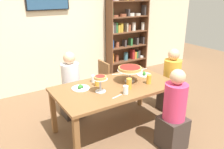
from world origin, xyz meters
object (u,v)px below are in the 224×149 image
at_px(bookshelf, 127,31).
at_px(beer_glass_amber_tall, 129,84).
at_px(diner_far_left, 71,89).
at_px(chair_far_right, 109,80).
at_px(deep_dish_pizza_stand, 130,69).
at_px(dining_table, 116,91).
at_px(cutlery_fork_far, 117,96).
at_px(cutlery_knife_near, 143,69).
at_px(beer_glass_amber_short, 97,81).
at_px(diner_head_east, 171,85).
at_px(water_glass_clear_near, 126,90).
at_px(water_glass_clear_far, 93,79).
at_px(salad_plate_far_diner, 81,88).
at_px(beer_glass_amber_spare, 149,79).
at_px(personal_pizza_stand, 100,80).
at_px(salad_plate_near_diner, 144,74).
at_px(cutlery_fork_near, 117,74).
at_px(diner_near_right, 174,116).

xyz_separation_m(bookshelf, beer_glass_amber_tall, (-1.54, -2.20, -0.31)).
height_order(diner_far_left, chair_far_right, diner_far_left).
height_order(diner_far_left, deep_dish_pizza_stand, diner_far_left).
distance_m(dining_table, cutlery_fork_far, 0.37).
bearing_deg(cutlery_knife_near, beer_glass_amber_short, 14.14).
bearing_deg(diner_head_east, diner_far_left, -25.31).
bearing_deg(cutlery_knife_near, water_glass_clear_near, 41.02).
height_order(dining_table, water_glass_clear_far, water_glass_clear_far).
bearing_deg(cutlery_knife_near, diner_head_east, 138.07).
bearing_deg(water_glass_clear_far, salad_plate_far_diner, -154.84).
bearing_deg(bookshelf, cutlery_fork_far, -128.17).
distance_m(beer_glass_amber_spare, water_glass_clear_far, 0.85).
bearing_deg(diner_far_left, personal_pizza_stand, 7.45).
xyz_separation_m(diner_head_east, chair_far_right, (-0.83, 0.78, -0.01)).
relative_size(dining_table, beer_glass_amber_spare, 12.58).
xyz_separation_m(diner_far_left, water_glass_clear_near, (0.36, -1.07, 0.31)).
distance_m(bookshelf, diner_far_left, 2.48).
height_order(bookshelf, salad_plate_near_diner, bookshelf).
xyz_separation_m(diner_head_east, water_glass_clear_far, (-1.40, 0.31, 0.30)).
distance_m(diner_head_east, beer_glass_amber_tall, 1.15).
relative_size(deep_dish_pizza_stand, beer_glass_amber_short, 2.49).
distance_m(dining_table, salad_plate_far_diner, 0.53).
distance_m(cutlery_fork_near, cutlery_knife_near, 0.53).
xyz_separation_m(beer_glass_amber_short, water_glass_clear_near, (0.19, -0.47, -0.02)).
distance_m(deep_dish_pizza_stand, beer_glass_amber_short, 0.54).
bearing_deg(beer_glass_amber_tall, diner_far_left, 117.98).
distance_m(salad_plate_near_diner, salad_plate_far_diner, 1.14).
distance_m(beer_glass_amber_short, beer_glass_amber_spare, 0.79).
bearing_deg(deep_dish_pizza_stand, chair_far_right, 83.62).
bearing_deg(cutlery_knife_near, cutlery_fork_far, 37.08).
relative_size(beer_glass_amber_short, beer_glass_amber_spare, 1.08).
height_order(diner_near_right, cutlery_fork_far, diner_near_right).
xyz_separation_m(diner_near_right, beer_glass_amber_short, (-0.65, 0.95, 0.33)).
relative_size(water_glass_clear_near, water_glass_clear_far, 1.10).
height_order(deep_dish_pizza_stand, water_glass_clear_near, deep_dish_pizza_stand).
xyz_separation_m(diner_near_right, cutlery_fork_near, (-0.13, 1.19, 0.25)).
bearing_deg(diner_far_left, dining_table, 27.74).
relative_size(dining_table, diner_near_right, 1.57).
height_order(diner_head_east, deep_dish_pizza_stand, diner_head_east).
xyz_separation_m(personal_pizza_stand, cutlery_knife_near, (1.12, 0.43, -0.17)).
bearing_deg(cutlery_fork_near, salad_plate_far_diner, 38.32).
height_order(salad_plate_near_diner, cutlery_fork_far, salad_plate_near_diner).
xyz_separation_m(diner_head_east, beer_glass_amber_spare, (-0.72, -0.20, 0.32)).
bearing_deg(salad_plate_near_diner, diner_near_right, -103.94).
xyz_separation_m(diner_head_east, salad_plate_far_diner, (-1.68, 0.18, 0.26)).
bearing_deg(deep_dish_pizza_stand, beer_glass_amber_spare, -49.14).
distance_m(dining_table, water_glass_clear_far, 0.40).
relative_size(cutlery_fork_near, cutlery_knife_near, 1.00).
xyz_separation_m(diner_near_right, beer_glass_amber_tall, (-0.32, 0.59, 0.33)).
relative_size(salad_plate_near_diner, cutlery_knife_near, 1.30).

